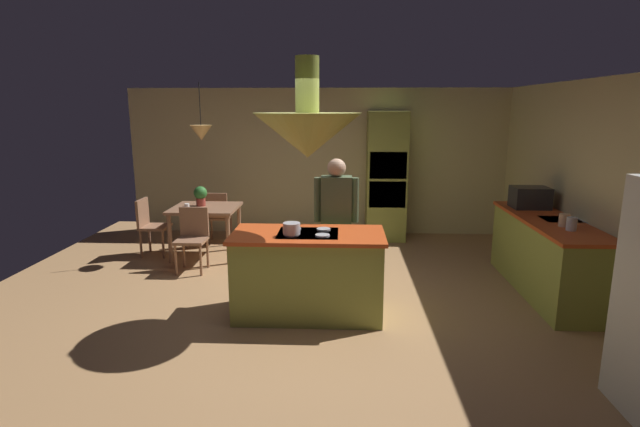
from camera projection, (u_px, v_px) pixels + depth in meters
name	position (u px, v px, depth m)	size (l,w,h in m)	color
ground	(310.00, 306.00, 5.58)	(8.16, 8.16, 0.00)	#AD7F51
wall_back	(322.00, 162.00, 8.68)	(6.80, 0.10, 2.55)	beige
wall_right	(597.00, 193.00, 5.55)	(0.10, 7.20, 2.55)	beige
kitchen_island	(308.00, 274.00, 5.29)	(1.63, 0.82, 0.94)	#939E42
counter_run_right	(546.00, 255.00, 5.94)	(0.73, 2.26, 0.92)	#939E42
oven_tower	(386.00, 176.00, 8.27)	(0.66, 0.62, 2.16)	#939E42
dining_table	(205.00, 214.00, 7.37)	(0.97, 0.90, 0.76)	#906347
person_at_island	(336.00, 217.00, 5.84)	(0.53, 0.22, 1.64)	tan
range_hood	(307.00, 133.00, 4.97)	(1.10, 1.10, 1.00)	#939E42
pendant_light_over_table	(201.00, 133.00, 7.12)	(0.32, 0.32, 0.82)	#E0B266
chair_facing_island	(193.00, 235.00, 6.75)	(0.40, 0.40, 0.87)	#906347
chair_by_back_wall	(217.00, 214.00, 8.06)	(0.40, 0.40, 0.87)	#906347
chair_at_corner	(150.00, 223.00, 7.45)	(0.40, 0.40, 0.87)	#906347
potted_plant_on_table	(201.00, 195.00, 7.39)	(0.20, 0.20, 0.30)	#99382D
cup_on_table	(187.00, 207.00, 7.13)	(0.07, 0.07, 0.09)	white
canister_flour	(572.00, 224.00, 5.29)	(0.11, 0.11, 0.15)	silver
canister_sugar	(564.00, 220.00, 5.46)	(0.12, 0.12, 0.15)	#E0B78C
microwave_on_counter	(530.00, 197.00, 6.46)	(0.46, 0.36, 0.28)	#232326
cooking_pot_on_cooktop	(292.00, 228.00, 5.05)	(0.18, 0.18, 0.12)	#B2B2B7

